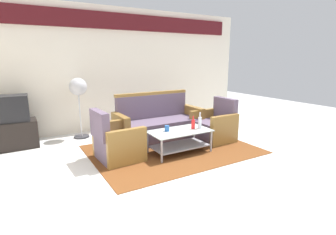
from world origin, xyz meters
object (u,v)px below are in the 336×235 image
(bottle_red, at_px, (193,124))
(coffee_table, at_px, (180,138))
(armchair_left, at_px, (117,143))
(cup, at_px, (167,128))
(pedestal_fan, at_px, (78,90))
(tv_stand, at_px, (14,135))
(television, at_px, (10,108))
(armchair_right, at_px, (215,127))
(bottle_clear, at_px, (200,122))
(couch, at_px, (158,125))

(bottle_red, bearing_deg, coffee_table, 176.52)
(armchair_left, relative_size, bottle_red, 3.62)
(armchair_left, xyz_separation_m, cup, (0.86, -0.18, 0.17))
(cup, xyz_separation_m, pedestal_fan, (-1.09, 1.77, 0.55))
(coffee_table, bearing_deg, bottle_red, -3.48)
(armchair_left, height_order, cup, armchair_left)
(coffee_table, distance_m, cup, 0.30)
(tv_stand, distance_m, television, 0.50)
(coffee_table, distance_m, bottle_red, 0.36)
(armchair_right, height_order, tv_stand, armchair_right)
(cup, height_order, pedestal_fan, pedestal_fan)
(armchair_right, relative_size, cup, 8.50)
(television, bearing_deg, cup, 146.61)
(pedestal_fan, bearing_deg, armchair_right, -34.54)
(armchair_right, relative_size, coffee_table, 0.77)
(bottle_red, xyz_separation_m, cup, (-0.49, 0.10, -0.04))
(armchair_right, relative_size, television, 1.36)
(bottle_clear, distance_m, cup, 0.62)
(armchair_right, bearing_deg, cup, 96.62)
(armchair_right, xyz_separation_m, bottle_red, (-0.74, -0.27, 0.21))
(armchair_left, xyz_separation_m, tv_stand, (-1.47, 1.53, -0.03))
(television, bearing_deg, tv_stand, 90.00)
(armchair_left, distance_m, bottle_red, 1.40)
(couch, height_order, pedestal_fan, pedestal_fan)
(bottle_clear, height_order, pedestal_fan, pedestal_fan)
(bottle_clear, bearing_deg, armchair_right, 26.93)
(tv_stand, xyz_separation_m, pedestal_fan, (1.24, 0.05, 0.75))
(couch, xyz_separation_m, armchair_right, (0.97, -0.62, -0.03))
(bottle_clear, bearing_deg, bottle_red, 156.93)
(bottle_clear, distance_m, tv_stand, 3.48)
(armchair_left, height_order, bottle_clear, armchair_left)
(armchair_left, distance_m, armchair_right, 2.09)
(cup, bearing_deg, pedestal_fan, 121.62)
(cup, relative_size, tv_stand, 0.12)
(bottle_red, xyz_separation_m, television, (-2.82, 1.82, 0.26))
(armchair_right, distance_m, television, 3.91)
(armchair_right, distance_m, pedestal_fan, 2.91)
(pedestal_fan, bearing_deg, armchair_left, -81.83)
(tv_stand, height_order, pedestal_fan, pedestal_fan)
(couch, relative_size, coffee_table, 1.64)
(armchair_right, xyz_separation_m, pedestal_fan, (-2.32, 1.60, 0.73))
(armchair_left, distance_m, coffee_table, 1.11)
(couch, distance_m, bottle_clear, 1.02)
(bottle_red, relative_size, bottle_clear, 0.78)
(armchair_left, distance_m, cup, 0.90)
(television, bearing_deg, bottle_clear, 150.55)
(cup, xyz_separation_m, television, (-2.33, 1.72, 0.30))
(armchair_left, relative_size, bottle_clear, 2.82)
(couch, height_order, coffee_table, couch)
(pedestal_fan, bearing_deg, television, -177.80)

